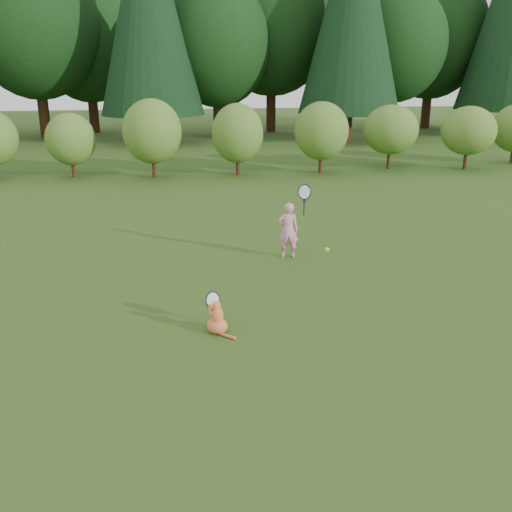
{
  "coord_description": "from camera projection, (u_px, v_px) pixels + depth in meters",
  "views": [
    {
      "loc": [
        -1.3,
        -8.73,
        3.89
      ],
      "look_at": [
        0.2,
        0.8,
        0.7
      ],
      "focal_mm": 40.0,
      "sensor_mm": 36.0,
      "label": 1
    }
  ],
  "objects": [
    {
      "name": "tennis_ball",
      "position": [
        327.0,
        250.0,
        9.45
      ],
      "size": [
        0.07,
        0.07,
        0.07
      ],
      "color": "#C0E81B",
      "rests_on": "ground"
    },
    {
      "name": "ground",
      "position": [
        252.0,
        311.0,
        9.6
      ],
      "size": [
        100.0,
        100.0,
        0.0
      ],
      "primitive_type": "plane",
      "color": "#284914",
      "rests_on": "ground"
    },
    {
      "name": "cat",
      "position": [
        217.0,
        316.0,
        8.76
      ],
      "size": [
        0.49,
        0.74,
        0.71
      ],
      "rotation": [
        0.0,
        0.0,
        0.33
      ],
      "color": "#D74F29",
      "rests_on": "ground"
    },
    {
      "name": "child",
      "position": [
        289.0,
        229.0,
        12.12
      ],
      "size": [
        0.69,
        0.42,
        1.81
      ],
      "rotation": [
        0.0,
        0.0,
        3.0
      ],
      "color": "pink",
      "rests_on": "ground"
    },
    {
      "name": "shrub_row",
      "position": [
        200.0,
        138.0,
        21.35
      ],
      "size": [
        28.0,
        3.0,
        2.8
      ],
      "primitive_type": null,
      "color": "#426920",
      "rests_on": "ground"
    }
  ]
}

